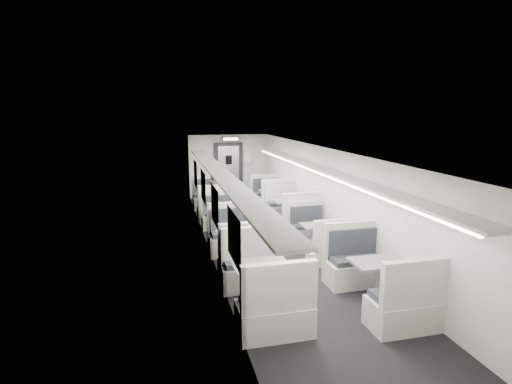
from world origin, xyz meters
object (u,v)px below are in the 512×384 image
booth_left_b (223,223)px  booth_right_b (290,213)px  booth_right_a (272,201)px  booth_left_d (261,285)px  booth_left_c (239,249)px  booth_right_c (318,238)px  passenger (215,194)px  booth_right_d (377,282)px  booth_left_a (212,203)px  exit_sign (230,139)px  vestibule_door (229,170)px

booth_left_b → booth_right_b: size_ratio=0.84×
booth_left_b → booth_right_a: bearing=47.1°
booth_left_d → booth_right_b: bearing=65.6°
booth_right_a → booth_left_c: bearing=-114.4°
booth_right_a → booth_right_c: (0.00, -3.97, -0.02)m
booth_left_d → passenger: bearing=89.0°
booth_left_b → booth_right_c: booth_left_b is taller
booth_right_b → booth_right_d: (0.00, -4.73, -0.01)m
booth_left_d → booth_right_b: size_ratio=0.98×
booth_left_a → booth_right_a: bearing=-3.0°
booth_right_b → passenger: size_ratio=1.67×
booth_right_a → booth_left_d: bearing=-107.6°
booth_right_c → exit_sign: 6.49m
booth_right_b → vestibule_door: vestibule_door is taller
passenger → exit_sign: exit_sign is taller
booth_right_d → exit_sign: 9.03m
booth_left_d → booth_right_c: (2.00, 2.33, -0.06)m
booth_left_b → vestibule_door: bearing=78.2°
booth_right_b → booth_right_c: (0.00, -2.08, -0.07)m
booth_left_d → booth_right_b: 4.84m
booth_left_a → booth_right_c: booth_left_a is taller
booth_right_a → passenger: passenger is taller
booth_left_b → passenger: (0.11, 2.18, 0.35)m
booth_left_a → booth_right_d: bearing=-73.4°
passenger → exit_sign: size_ratio=2.25×
exit_sign → vestibule_door: bearing=90.0°
booth_left_d → booth_right_d: bearing=-9.3°
booth_right_c → exit_sign: (-1.00, 6.12, 1.93)m
booth_left_d → booth_right_b: booth_right_b is taller
booth_left_d → vestibule_door: vestibule_door is taller
booth_left_d → exit_sign: exit_sign is taller
booth_left_c → exit_sign: exit_sign is taller
booth_left_b → booth_right_b: (2.00, 0.27, 0.07)m
booth_left_a → vestibule_door: bearing=68.5°
passenger → exit_sign: (0.89, 2.12, 1.58)m
booth_left_a → booth_left_c: bearing=-90.0°
booth_right_c → passenger: size_ratio=1.40×
booth_right_a → booth_right_b: bearing=-90.0°
booth_left_a → booth_left_c: booth_left_c is taller
booth_right_b → booth_left_d: bearing=-114.4°
passenger → vestibule_door: size_ratio=0.66×
booth_left_d → passenger: 6.33m
booth_left_a → booth_right_c: 4.54m
booth_right_a → vestibule_door: bearing=110.8°
booth_left_a → booth_right_d: 7.02m
booth_right_d → booth_right_c: bearing=90.0°
passenger → exit_sign: bearing=51.3°
passenger → vestibule_door: 2.78m
booth_right_b → vestibule_door: (-1.00, 4.53, 0.62)m
booth_left_b → booth_right_a: size_ratio=0.95×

